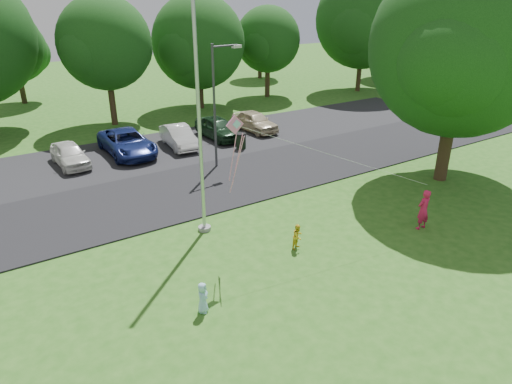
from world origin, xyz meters
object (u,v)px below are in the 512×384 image
big_tree (462,50)px  child_blue (203,298)px  child_yellow (298,236)px  kite (241,139)px  woman (423,210)px  street_lamp (218,95)px  trash_can (241,141)px  flagpole (200,129)px

big_tree → child_blue: size_ratio=10.86×
child_yellow → kite: bearing=141.5°
woman → kite: (-7.10, 2.15, 3.54)m
street_lamp → woman: (3.26, -10.77, -3.04)m
street_lamp → trash_can: size_ratio=6.45×
flagpole → child_yellow: 5.34m
flagpole → child_blue: bearing=-117.5°
flagpole → woman: size_ratio=5.95×
trash_can → woman: 12.66m
woman → child_yellow: woman is taller
flagpole → child_blue: 6.30m
flagpole → street_lamp: flagpole is taller
child_yellow → kite: size_ratio=0.13×
child_yellow → flagpole: bearing=105.9°
child_yellow → big_tree: bearing=-12.0°
trash_can → flagpole: bearing=-129.4°
child_blue → trash_can: bearing=6.6°
street_lamp → woman: 11.65m
flagpole → trash_can: 10.98m
kite → big_tree: bearing=6.7°
child_blue → flagpole: bearing=14.5°
flagpole → child_yellow: size_ratio=10.26×
trash_can → kite: 12.82m
trash_can → woman: size_ratio=0.60×
flagpole → street_lamp: bearing=56.2°
trash_can → big_tree: big_tree is taller
trash_can → big_tree: bearing=-58.7°
woman → child_blue: (-9.75, 0.08, -0.35)m
street_lamp → trash_can: (2.46, 1.86, -3.37)m
woman → child_yellow: (-5.12, 1.49, -0.35)m
woman → child_blue: size_ratio=1.70×
street_lamp → flagpole: bearing=-130.1°
flagpole → trash_can: flagpole is taller
flagpole → big_tree: bearing=-7.9°
flagpole → big_tree: 12.80m
flagpole → big_tree: (12.49, -1.74, 2.18)m
child_blue → kite: kite is taller
child_blue → kite: (2.65, 2.07, 3.89)m
woman → kite: bearing=-15.9°
trash_can → street_lamp: bearing=-142.9°
big_tree → child_yellow: big_tree is taller
big_tree → child_yellow: 11.87m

